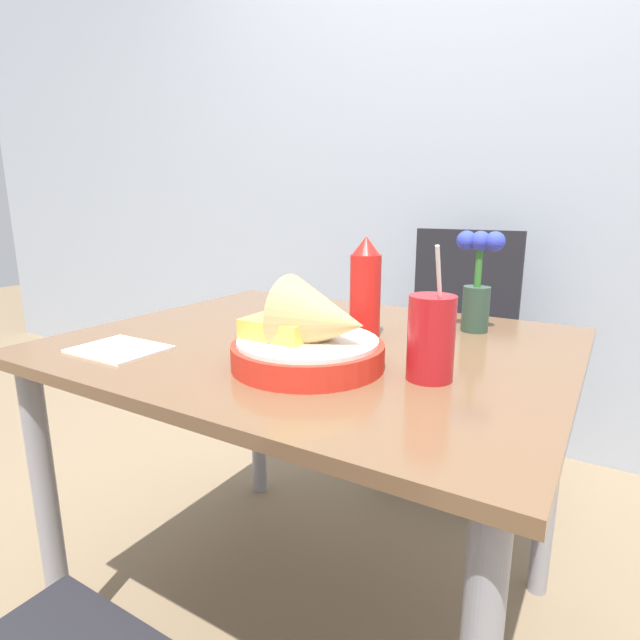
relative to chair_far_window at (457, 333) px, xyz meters
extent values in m
plane|color=#7A664C|center=(-0.06, -0.91, -0.54)|extent=(12.00, 12.00, 0.00)
cube|color=#9EA8B7|center=(-0.06, 0.33, 0.76)|extent=(7.00, 0.06, 2.60)
cube|color=brown|center=(-0.06, -0.91, 0.17)|extent=(1.06, 0.88, 0.02)
cylinder|color=gray|center=(-0.53, -1.29, -0.19)|extent=(0.05, 0.05, 0.70)
cylinder|color=gray|center=(-0.53, -0.54, -0.19)|extent=(0.05, 0.05, 0.70)
cylinder|color=gray|center=(0.41, -0.54, -0.19)|extent=(0.05, 0.05, 0.70)
cylinder|color=black|center=(-0.18, -0.28, -0.33)|extent=(0.03, 0.03, 0.43)
cylinder|color=black|center=(0.18, -0.28, -0.33)|extent=(0.03, 0.03, 0.43)
cylinder|color=black|center=(-0.18, 0.08, -0.33)|extent=(0.03, 0.03, 0.43)
cylinder|color=black|center=(0.18, 0.08, -0.33)|extent=(0.03, 0.03, 0.43)
cube|color=black|center=(0.00, -0.10, -0.10)|extent=(0.40, 0.40, 0.02)
cube|color=black|center=(0.00, 0.08, 0.15)|extent=(0.40, 0.03, 0.47)
cylinder|color=red|center=(0.02, -1.08, 0.21)|extent=(0.28, 0.28, 0.05)
cylinder|color=white|center=(0.02, -1.08, 0.23)|extent=(0.26, 0.26, 0.01)
cone|color=tan|center=(0.06, -1.08, 0.27)|extent=(0.16, 0.16, 0.16)
cube|color=#E5C14C|center=(-0.03, -1.09, 0.25)|extent=(0.13, 0.10, 0.04)
cylinder|color=red|center=(0.02, -0.83, 0.28)|extent=(0.07, 0.07, 0.19)
cone|color=red|center=(0.02, -0.83, 0.39)|extent=(0.06, 0.06, 0.04)
cylinder|color=red|center=(0.24, -1.03, 0.26)|extent=(0.08, 0.08, 0.15)
cylinder|color=black|center=(0.24, -1.03, 0.24)|extent=(0.07, 0.07, 0.12)
cylinder|color=white|center=(0.25, -1.03, 0.32)|extent=(0.01, 0.07, 0.19)
cylinder|color=#2D4738|center=(0.22, -0.65, 0.24)|extent=(0.06, 0.06, 0.11)
cylinder|color=#33722D|center=(0.22, -0.65, 0.34)|extent=(0.02, 0.02, 0.10)
sphere|color=blue|center=(0.22, -0.65, 0.39)|extent=(0.05, 0.05, 0.05)
sphere|color=blue|center=(0.19, -0.65, 0.39)|extent=(0.05, 0.05, 0.05)
sphere|color=blue|center=(0.25, -0.65, 0.39)|extent=(0.05, 0.05, 0.05)
cube|color=white|center=(-0.36, -1.20, 0.19)|extent=(0.18, 0.14, 0.01)
camera|label=1|loc=(0.50, -1.82, 0.48)|focal=28.00mm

